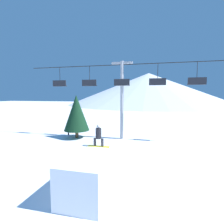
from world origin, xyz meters
name	(u,v)px	position (x,y,z in m)	size (l,w,h in m)	color
ground_plane	(84,192)	(0.00, 0.00, 0.00)	(220.00, 220.00, 0.00)	white
mountain_ridge	(148,89)	(0.00, 87.25, 8.20)	(83.36, 83.36, 16.40)	silver
snow_ramp	(90,175)	(0.34, -0.05, 1.02)	(2.19, 3.77, 2.05)	white
snowboarder	(98,136)	(0.30, 1.57, 2.73)	(1.36, 0.35, 1.35)	yellow
chairlift	(122,90)	(-0.16, 11.66, 5.75)	(23.27, 0.44, 8.98)	#9E9EA3
pine_tree_near	(76,113)	(-5.47, 10.74, 3.04)	(3.00, 3.00, 5.16)	#4C3823
distant_skier	(68,130)	(-7.16, 11.81, 0.67)	(0.24, 0.24, 1.23)	black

